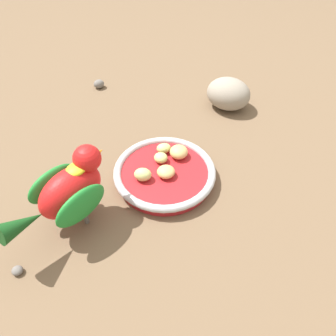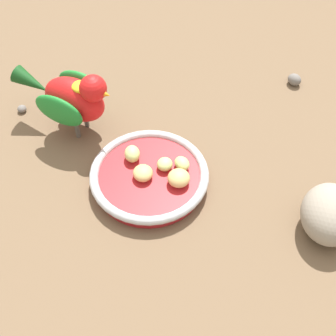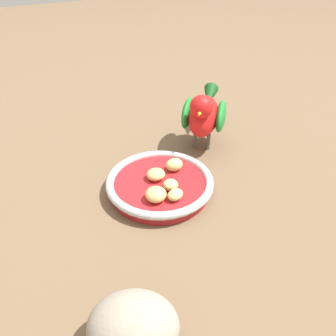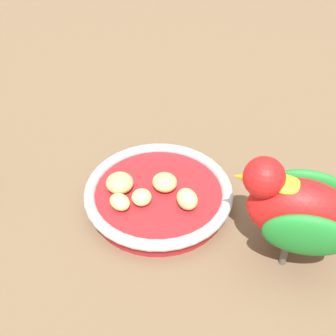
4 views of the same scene
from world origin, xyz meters
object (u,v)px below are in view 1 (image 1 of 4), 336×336
Objects in this scene: apple_piece_0 at (166,172)px; apple_piece_2 at (143,174)px; apple_piece_3 at (164,148)px; pebble_1 at (17,270)px; apple_piece_4 at (161,158)px; parrot at (68,191)px; apple_piece_1 at (179,152)px; feeding_bowl at (165,173)px; rock_large at (228,94)px; pebble_0 at (99,84)px.

apple_piece_2 reaches higher than apple_piece_0.
pebble_1 is at bearing 49.40° from apple_piece_3.
apple_piece_2 reaches higher than apple_piece_4.
apple_piece_1 is at bearing -11.50° from parrot.
apple_piece_3 is 0.35m from pebble_1.
apple_piece_2 reaches higher than feeding_bowl.
rock_large is at bearing -129.65° from pebble_1.
rock_large is at bearing 165.76° from pebble_0.
apple_piece_4 is 0.33m from pebble_1.
apple_piece_1 is 1.12× the size of apple_piece_2.
pebble_0 is (0.19, -0.35, -0.02)m from apple_piece_0.
pebble_0 is (0.18, -0.31, -0.02)m from apple_piece_4.
apple_piece_4 is at bearing 79.87° from apple_piece_3.
apple_piece_1 reaches higher than apple_piece_3.
apple_piece_4 is at bearing 54.52° from rock_large.
apple_piece_3 reaches higher than pebble_0.
apple_piece_2 is at bearing 43.28° from apple_piece_1.
apple_piece_3 is at bearing -115.87° from apple_piece_2.
apple_piece_1 is 0.24m from parrot.
apple_piece_1 is 1.25× the size of apple_piece_3.
rock_large reaches higher than apple_piece_3.
apple_piece_3 is 1.68× the size of pebble_1.
apple_piece_4 is at bearing -133.23° from pebble_1.
apple_piece_4 is at bearing 22.99° from apple_piece_1.
pebble_0 is 1.61× the size of pebble_1.
apple_piece_4 reaches higher than feeding_bowl.
apple_piece_0 is 0.04m from apple_piece_4.
apple_piece_2 is 0.27m from pebble_1.
feeding_bowl is at bearing 118.69° from pebble_0.
apple_piece_1 is 1.35× the size of apple_piece_4.
apple_piece_4 is 0.97× the size of pebble_0.
apple_piece_0 reaches higher than pebble_0.
apple_piece_1 is at bearing -135.77° from pebble_1.
apple_piece_1 is at bearing 125.86° from pebble_0.
rock_large is (-0.31, -0.36, -0.04)m from parrot.
apple_piece_1 is 0.10m from apple_piece_2.
rock_large is at bearing -119.42° from apple_piece_0.
apple_piece_1 is at bearing -122.81° from feeding_bowl.
feeding_bowl is 6.77× the size of apple_piece_3.
apple_piece_0 is 0.05m from apple_piece_2.
apple_piece_0 is at bearing 65.52° from apple_piece_1.
apple_piece_2 is at bearing 64.13° from apple_piece_3.
apple_piece_2 is at bearing -14.30° from parrot.
parrot is at bearing 49.42° from rock_large.
apple_piece_1 is at bearing -157.01° from apple_piece_4.
apple_piece_1 reaches higher than apple_piece_0.
pebble_0 is (0.03, -0.45, -0.07)m from parrot.
rock_large is 0.60m from pebble_1.
apple_piece_1 is 0.04m from apple_piece_4.
apple_piece_0 is at bearing 105.56° from apple_piece_4.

